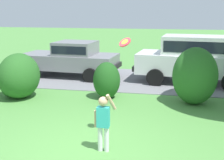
{
  "coord_description": "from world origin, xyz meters",
  "views": [
    {
      "loc": [
        1.8,
        -5.98,
        3.0
      ],
      "look_at": [
        0.21,
        2.03,
        1.1
      ],
      "focal_mm": 49.87,
      "sensor_mm": 36.0,
      "label": 1
    }
  ],
  "objects_px": {
    "child_thrower": "(103,119)",
    "frisbee": "(125,42)",
    "parked_sedan": "(71,58)",
    "parked_suv": "(194,57)"
  },
  "relations": [
    {
      "from": "parked_sedan",
      "to": "child_thrower",
      "type": "bearing_deg",
      "value": -66.54
    },
    {
      "from": "child_thrower",
      "to": "parked_suv",
      "type": "bearing_deg",
      "value": 71.88
    },
    {
      "from": "frisbee",
      "to": "child_thrower",
      "type": "bearing_deg",
      "value": -113.3
    },
    {
      "from": "child_thrower",
      "to": "frisbee",
      "type": "distance_m",
      "value": 1.75
    },
    {
      "from": "parked_suv",
      "to": "parked_sedan",
      "type": "bearing_deg",
      "value": 176.9
    },
    {
      "from": "parked_sedan",
      "to": "parked_suv",
      "type": "bearing_deg",
      "value": -3.1
    },
    {
      "from": "parked_suv",
      "to": "child_thrower",
      "type": "height_order",
      "value": "parked_suv"
    },
    {
      "from": "child_thrower",
      "to": "frisbee",
      "type": "bearing_deg",
      "value": 66.7
    },
    {
      "from": "frisbee",
      "to": "parked_sedan",
      "type": "bearing_deg",
      "value": 118.29
    },
    {
      "from": "parked_sedan",
      "to": "child_thrower",
      "type": "distance_m",
      "value": 7.68
    }
  ]
}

